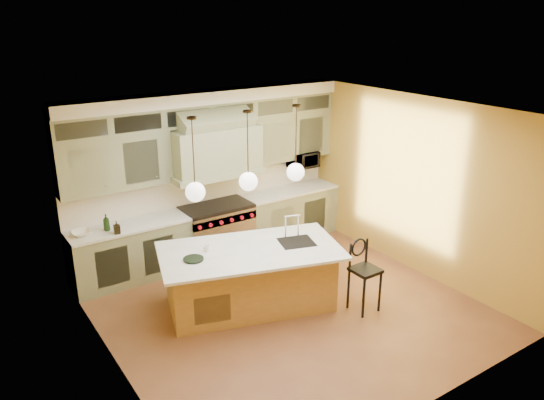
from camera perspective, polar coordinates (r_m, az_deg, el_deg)
floor at (r=7.94m, az=1.70°, el=-11.56°), size 5.00×5.00×0.00m
ceiling at (r=6.89m, az=1.95°, el=9.52°), size 5.00×5.00×0.00m
wall_back at (r=9.32m, az=-7.19°, el=2.91°), size 5.00×0.00×5.00m
wall_front at (r=5.65m, az=16.97°, el=-9.41°), size 5.00×0.00×5.00m
wall_left at (r=6.29m, az=-17.16°, el=-6.35°), size 0.00×5.00×5.00m
wall_right at (r=8.90m, az=15.01°, el=1.57°), size 0.00×5.00×5.00m
back_cabinetry at (r=9.10m, az=-6.42°, el=2.39°), size 5.00×0.77×2.90m
range at (r=9.35m, az=-5.94°, el=-3.28°), size 1.20×0.74×0.96m
kitchen_island at (r=7.80m, az=-2.36°, el=-8.19°), size 2.84×2.04×1.35m
counter_stool at (r=7.75m, az=9.85°, el=-7.56°), size 0.38×0.38×1.07m
microwave at (r=10.11m, az=3.37°, el=4.36°), size 0.54×0.37×0.30m
oil_bottle_a at (r=8.47m, az=-17.40°, el=-2.32°), size 0.10×0.11×0.26m
oil_bottle_b at (r=8.32m, az=-16.36°, el=-2.84°), size 0.10×0.10×0.20m
fruit_bowl at (r=8.44m, az=-19.82°, el=-3.38°), size 0.31×0.31×0.07m
cup at (r=7.53m, az=-7.05°, el=-5.23°), size 0.10×0.10×0.08m
pendant_left at (r=6.87m, az=-8.27°, el=1.09°), size 0.26×0.26×1.11m
pendant_center at (r=7.23m, az=-2.57°, el=2.23°), size 0.26×0.26×1.11m
pendant_right at (r=7.66m, az=2.55°, el=3.23°), size 0.26×0.26×1.11m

